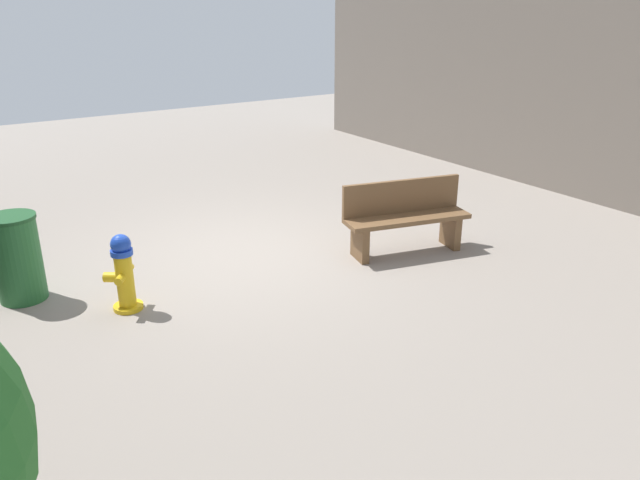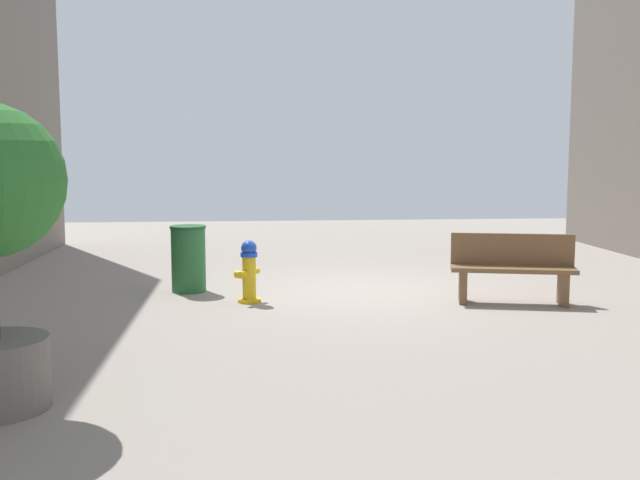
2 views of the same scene
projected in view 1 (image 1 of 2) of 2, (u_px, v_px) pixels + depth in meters
name	position (u px, v px, depth m)	size (l,w,h in m)	color
ground_plane	(242.00, 255.00, 8.20)	(23.40, 23.40, 0.00)	gray
fire_hydrant	(124.00, 273.00, 6.60)	(0.37, 0.38, 0.87)	gold
bench_near	(405.00, 216.00, 8.15)	(1.73, 0.82, 0.95)	brown
trash_bin	(17.00, 258.00, 6.81)	(0.53, 0.53, 0.99)	#266633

